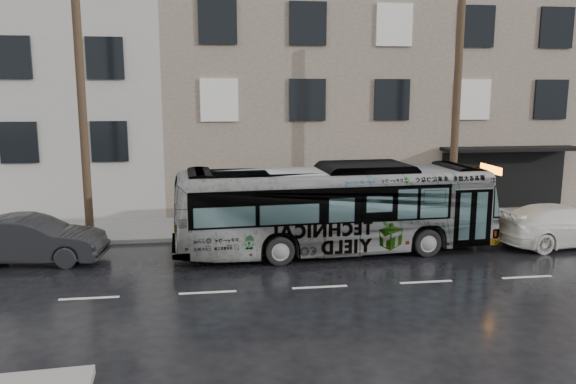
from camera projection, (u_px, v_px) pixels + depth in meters
name	position (u px, v px, depth m)	size (l,w,h in m)	color
ground	(305.00, 262.00, 18.58)	(120.00, 120.00, 0.00)	black
sidewalk	(285.00, 225.00, 23.34)	(90.00, 3.60, 0.15)	gray
building_taupe	(357.00, 93.00, 30.67)	(20.00, 12.00, 11.00)	gray
utility_pole_front	(456.00, 115.00, 21.86)	(0.30, 0.30, 9.00)	#463523
utility_pole_rear	(83.00, 117.00, 19.96)	(0.30, 0.30, 9.00)	#463523
sign_post	(477.00, 197.00, 22.59)	(0.06, 0.06, 2.40)	slate
bus	(335.00, 209.00, 19.44)	(2.61, 11.15, 3.11)	#B2B2B2
white_sedan	(562.00, 225.00, 20.48)	(2.10, 5.17, 1.50)	silver
dark_sedan	(30.00, 240.00, 18.33)	(1.65, 4.72, 1.55)	black
slush_pile	(43.00, 384.00, 10.63)	(1.80, 0.80, 0.18)	gray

